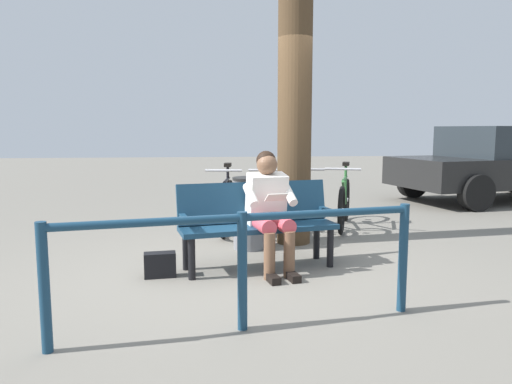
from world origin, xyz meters
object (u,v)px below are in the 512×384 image
at_px(person_reading, 270,205).
at_px(litter_bin, 249,213).
at_px(bench, 256,218).
at_px(bicycle_purple, 305,203).
at_px(bicycle_silver, 269,205).
at_px(bicycle_black, 227,205).
at_px(handbag, 160,265).
at_px(parked_car, 503,162).
at_px(tree_trunk, 295,116).
at_px(bicycle_green, 344,203).

xyz_separation_m(person_reading, litter_bin, (0.13, -0.90, -0.24)).
bearing_deg(bench, litter_bin, -100.74).
bearing_deg(bicycle_purple, bicycle_silver, -73.41).
distance_m(litter_bin, bicycle_black, 1.10).
relative_size(person_reading, bicycle_purple, 0.72).
xyz_separation_m(bench, handbag, (0.96, 0.28, -0.39)).
height_order(person_reading, bicycle_silver, person_reading).
distance_m(handbag, parked_car, 7.76).
distance_m(handbag, bicycle_silver, 2.49).
distance_m(handbag, tree_trunk, 2.48).
bearing_deg(litter_bin, handbag, 47.59).
bearing_deg(parked_car, bicycle_silver, 13.25).
distance_m(bicycle_green, bicycle_black, 1.70).
bearing_deg(bicycle_silver, bicycle_black, -80.12).
bearing_deg(person_reading, handbag, -4.39).
bearing_deg(handbag, parked_car, -144.51).
height_order(bicycle_purple, bicycle_black, same).
distance_m(bicycle_purple, parked_car, 5.03).
relative_size(person_reading, parked_car, 0.27).
xyz_separation_m(bicycle_silver, bicycle_black, (0.59, -0.02, 0.00)).
height_order(bench, bicycle_green, bicycle_green).
bearing_deg(bicycle_black, parked_car, 120.60).
bearing_deg(tree_trunk, bench, 60.82).
xyz_separation_m(person_reading, bicycle_purple, (-0.77, -2.04, -0.31)).
xyz_separation_m(handbag, litter_bin, (-0.95, -1.04, 0.31)).
bearing_deg(litter_bin, bicycle_black, -78.19).
height_order(handbag, litter_bin, litter_bin).
height_order(bench, parked_car, parked_car).
relative_size(litter_bin, bicycle_black, 0.51).
distance_m(bicycle_purple, bicycle_silver, 0.53).
height_order(tree_trunk, parked_car, tree_trunk).
distance_m(tree_trunk, parked_car, 5.79).
height_order(litter_bin, bicycle_green, bicycle_green).
xyz_separation_m(bench, parked_car, (-5.33, -4.21, 0.27)).
xyz_separation_m(bench, person_reading, (-0.12, 0.14, 0.16)).
bearing_deg(handbag, bicycle_green, -138.17).
height_order(person_reading, bicycle_black, person_reading).
height_order(bench, bicycle_silver, bicycle_silver).
distance_m(person_reading, bicycle_silver, 2.00).
bearing_deg(handbag, person_reading, -172.67).
relative_size(litter_bin, bicycle_green, 0.53).
bearing_deg(bicycle_green, bicycle_black, -68.45).
height_order(handbag, bicycle_purple, bicycle_purple).
height_order(tree_trunk, litter_bin, tree_trunk).
xyz_separation_m(person_reading, bicycle_black, (0.36, -1.98, -0.31)).
height_order(litter_bin, bicycle_silver, bicycle_silver).
relative_size(bicycle_silver, parked_car, 0.37).
bearing_deg(bicycle_green, litter_bin, -32.77).
bearing_deg(tree_trunk, handbag, 40.30).
bearing_deg(litter_bin, person_reading, 98.20).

